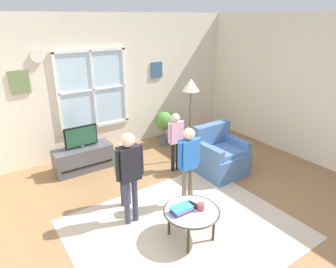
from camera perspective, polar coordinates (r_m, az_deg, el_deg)
The scene contains 18 objects.
ground_plane at distance 4.44m, azimuth 3.13°, elevation -15.80°, with size 6.86×6.35×0.02m, color olive.
back_wall at distance 6.25m, azimuth -13.34°, elevation 8.89°, with size 6.26×0.17×2.75m.
side_wall_right at distance 6.19m, azimuth 27.82°, elevation 6.86°, with size 0.12×5.75×2.75m.
area_rug at distance 4.25m, azimuth 3.03°, elevation -17.54°, with size 2.87×2.39×0.01m, color #C6B29E.
tv_stand at distance 5.79m, azimuth -15.77°, elevation -4.47°, with size 1.05×0.44×0.45m.
television at distance 5.62m, azimuth -16.20°, elevation -0.48°, with size 0.59×0.08×0.40m.
armchair at distance 5.50m, azimuth 9.88°, elevation -4.16°, with size 0.76×0.74×0.87m.
coffee_table at distance 3.90m, azimuth 4.47°, elevation -14.60°, with size 0.72×0.72×0.42m.
book_stack at distance 3.83m, azimuth 2.56°, elevation -14.07°, with size 0.27×0.17×0.08m.
cup at distance 3.88m, azimuth 6.23°, elevation -13.54°, with size 0.09×0.09×0.09m, color #BF3F3F.
remote_near_books at distance 3.92m, azimuth 5.53°, elevation -13.75°, with size 0.04×0.14×0.02m, color black.
remote_near_cup at distance 3.99m, azimuth 4.65°, elevation -13.01°, with size 0.04×0.14×0.02m, color black.
person_blue_shirt at distance 4.32m, azimuth 3.87°, elevation -4.67°, with size 0.38×0.17×1.25m.
person_green_shirt at distance 4.41m, azimuth -8.33°, elevation -6.05°, with size 0.32×0.14×1.05m.
person_pink_shirt at distance 5.35m, azimuth 1.42°, elevation -0.31°, with size 0.33×0.15×1.10m.
person_black_shirt at distance 3.96m, azimuth -7.35°, elevation -6.57°, with size 0.40×0.18×1.33m.
potted_plant_by_window at distance 6.54m, azimuth -0.79°, elevation 1.95°, with size 0.39×0.39×0.75m.
floor_lamp at distance 5.57m, azimuth 4.31°, elevation 7.72°, with size 0.32×0.32×1.62m.
Camera 1 is at (-2.18, -2.78, 2.69)m, focal length 32.11 mm.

